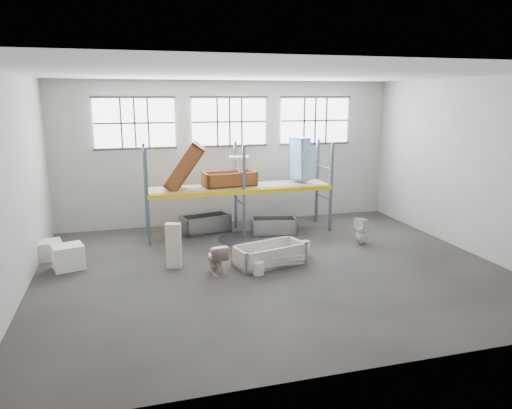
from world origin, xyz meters
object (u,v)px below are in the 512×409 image
object	(u,v)px
bathtub_beige	(269,254)
bucket	(258,268)
cistern_tall	(174,245)
blue_tub_upright	(300,159)
toilet_beige	(216,258)
carton_near	(68,257)
steel_tub_right	(274,226)
toilet_white	(362,231)
rust_tub_flat	(229,179)
steel_tub_left	(206,224)

from	to	relation	value
bathtub_beige	bucket	bearing A→B (deg)	-141.70
cistern_tall	blue_tub_upright	world-z (taller)	blue_tub_upright
toilet_beige	carton_near	bearing A→B (deg)	-28.56
steel_tub_right	bucket	distance (m)	3.70
bathtub_beige	toilet_white	distance (m)	3.40
bathtub_beige	toilet_beige	size ratio (longest dim) A/B	2.37
blue_tub_upright	carton_near	world-z (taller)	blue_tub_upright
blue_tub_upright	cistern_tall	bearing A→B (deg)	-148.36
blue_tub_upright	carton_near	size ratio (longest dim) A/B	1.89
steel_tub_right	blue_tub_upright	size ratio (longest dim) A/B	1.03
cistern_tall	rust_tub_flat	bearing A→B (deg)	67.96
rust_tub_flat	bucket	xyz separation A→B (m)	(-0.13, -3.92, -1.65)
steel_tub_right	bucket	bearing A→B (deg)	-113.79
toilet_white	bucket	distance (m)	4.09
toilet_white	carton_near	distance (m)	8.48
bathtub_beige	steel_tub_right	bearing A→B (deg)	55.20
bathtub_beige	carton_near	size ratio (longest dim) A/B	2.52
steel_tub_left	rust_tub_flat	distance (m)	1.74
blue_tub_upright	bucket	xyz separation A→B (m)	(-2.59, -3.97, -2.23)
steel_tub_right	rust_tub_flat	distance (m)	2.13
cistern_tall	blue_tub_upright	bearing A→B (deg)	47.12
carton_near	cistern_tall	bearing A→B (deg)	-13.09
cistern_tall	bucket	xyz separation A→B (m)	(2.01, -1.13, -0.43)
toilet_white	carton_near	bearing A→B (deg)	-115.48
cistern_tall	steel_tub_left	distance (m)	3.39
steel_tub_left	bucket	distance (m)	4.26
bathtub_beige	carton_near	distance (m)	5.32
bathtub_beige	steel_tub_left	world-z (taller)	steel_tub_left
blue_tub_upright	bucket	size ratio (longest dim) A/B	4.21
bathtub_beige	cistern_tall	world-z (taller)	cistern_tall
rust_tub_flat	bucket	world-z (taller)	rust_tub_flat
toilet_white	steel_tub_right	xyz separation A→B (m)	(-2.27, 1.80, -0.16)
rust_tub_flat	cistern_tall	bearing A→B (deg)	-127.52
bucket	carton_near	world-z (taller)	carton_near
cistern_tall	bucket	distance (m)	2.35
steel_tub_left	carton_near	world-z (taller)	carton_near
steel_tub_right	carton_near	xyz separation A→B (m)	(-6.21, -1.63, 0.05)
steel_tub_right	blue_tub_upright	distance (m)	2.46
cistern_tall	steel_tub_right	distance (m)	4.18
steel_tub_left	steel_tub_right	size ratio (longest dim) A/B	1.08
blue_tub_upright	carton_near	distance (m)	7.91
toilet_beige	steel_tub_right	xyz separation A→B (m)	(2.51, 3.01, -0.13)
cistern_tall	toilet_white	bearing A→B (deg)	19.96
rust_tub_flat	blue_tub_upright	distance (m)	2.53
toilet_beige	rust_tub_flat	distance (m)	3.99
bathtub_beige	toilet_beige	xyz separation A→B (m)	(-1.51, -0.28, 0.12)
steel_tub_right	bathtub_beige	bearing A→B (deg)	-110.11
rust_tub_flat	steel_tub_left	bearing A→B (deg)	159.53
toilet_white	steel_tub_right	world-z (taller)	toilet_white
blue_tub_upright	bucket	distance (m)	5.24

